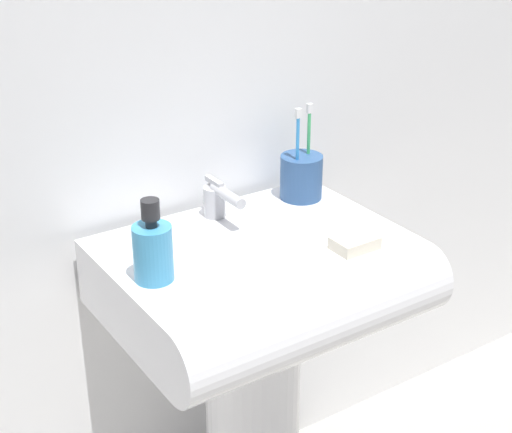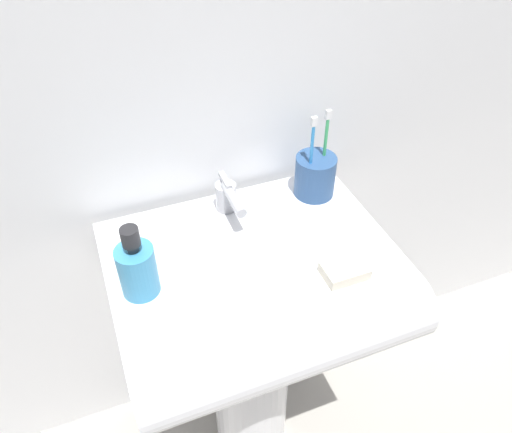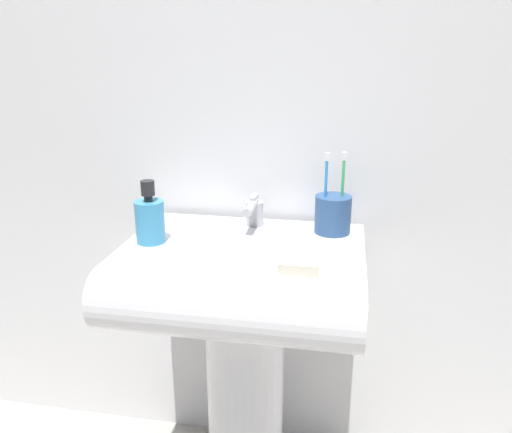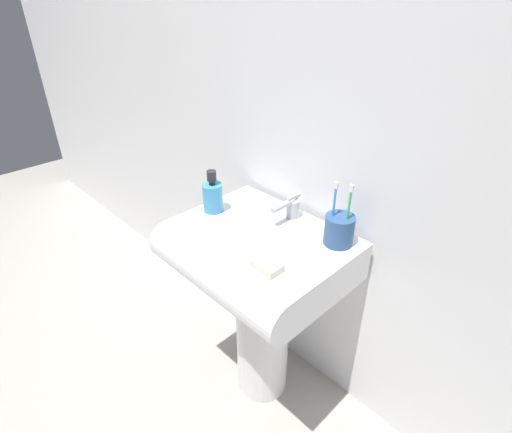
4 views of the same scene
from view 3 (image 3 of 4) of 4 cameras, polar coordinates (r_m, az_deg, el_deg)
name	(u,v)px [view 3 (image 3 of 4)]	position (r m, az deg, el deg)	size (l,w,h in m)	color
wall_back	(262,41)	(1.33, 0.64, 19.38)	(5.00, 0.05, 2.40)	white
sink_pedestal	(245,398)	(1.40, -1.24, -20.06)	(0.20, 0.20, 0.61)	white
sink_basin	(240,278)	(1.16, -1.85, -7.09)	(0.56, 0.45, 0.13)	white
faucet	(255,211)	(1.28, -0.11, 0.59)	(0.05, 0.13, 0.08)	#B7B7BC
toothbrush_cup	(333,214)	(1.26, 8.77, 0.33)	(0.09, 0.09, 0.20)	#2D5184
soap_bottle	(150,219)	(1.20, -12.04, -0.31)	(0.07, 0.07, 0.15)	#3F99CC
bar_soap	(299,266)	(1.04, 4.92, -5.61)	(0.08, 0.06, 0.02)	silver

